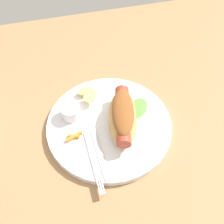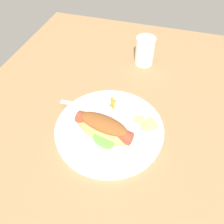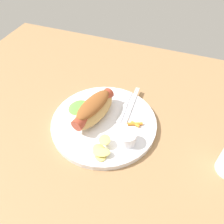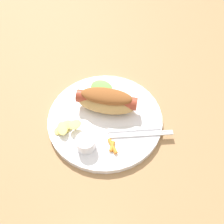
% 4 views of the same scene
% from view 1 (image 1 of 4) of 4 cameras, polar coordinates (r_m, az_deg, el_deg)
% --- Properties ---
extents(ground_plane, '(1.20, 0.90, 0.02)m').
position_cam_1_polar(ground_plane, '(0.79, -1.71, -3.78)').
color(ground_plane, '#9E754C').
extents(plate, '(0.29, 0.29, 0.02)m').
position_cam_1_polar(plate, '(0.78, -0.50, -2.55)').
color(plate, white).
rests_on(plate, ground_plane).
extents(hot_dog, '(0.12, 0.16, 0.06)m').
position_cam_1_polar(hot_dog, '(0.75, 1.95, -0.80)').
color(hot_dog, tan).
rests_on(hot_dog, plate).
extents(sauce_ramekin, '(0.05, 0.05, 0.03)m').
position_cam_1_polar(sauce_ramekin, '(0.78, -7.13, 0.05)').
color(sauce_ramekin, white).
rests_on(sauce_ramekin, plate).
extents(fork, '(0.02, 0.15, 0.00)m').
position_cam_1_polar(fork, '(0.72, -3.16, -8.34)').
color(fork, silver).
rests_on(fork, plate).
extents(knife, '(0.02, 0.13, 0.00)m').
position_cam_1_polar(knife, '(0.73, -2.01, -7.19)').
color(knife, silver).
rests_on(knife, plate).
extents(chips_pile, '(0.06, 0.08, 0.02)m').
position_cam_1_polar(chips_pile, '(0.82, -4.17, 3.17)').
color(chips_pile, '#DBCA68').
rests_on(chips_pile, plate).
extents(carrot_garnish, '(0.04, 0.02, 0.01)m').
position_cam_1_polar(carrot_garnish, '(0.76, -6.59, -4.19)').
color(carrot_garnish, orange).
rests_on(carrot_garnish, plate).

